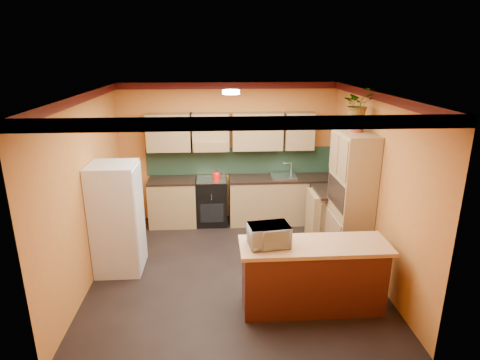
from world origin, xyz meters
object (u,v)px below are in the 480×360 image
stove (212,201)px  fridge (117,219)px  base_cabinets_back (244,201)px  microwave (269,235)px  breakfast_bar (313,278)px  pantry (351,198)px

stove → fridge: fridge is taller
base_cabinets_back → microwave: 2.93m
base_cabinets_back → fridge: fridge is taller
stove → microwave: microwave is taller
base_cabinets_back → stove: stove is taller
breakfast_bar → fridge: bearing=156.8°
fridge → stove: bearing=50.2°
pantry → microwave: bearing=-138.9°
base_cabinets_back → breakfast_bar: bearing=-76.4°
stove → pantry: bearing=-35.9°
stove → fridge: size_ratio=0.54×
microwave → fridge: bearing=143.1°
stove → pantry: size_ratio=0.43×
base_cabinets_back → stove: size_ratio=4.01×
pantry → breakfast_bar: pantry is taller
base_cabinets_back → fridge: (-2.03, -1.69, 0.41)m
fridge → microwave: fridge is taller
breakfast_bar → stove: bearing=114.7°
fridge → microwave: size_ratio=3.41×
stove → microwave: bearing=-75.7°
breakfast_bar → pantry: bearing=55.5°
stove → microwave: size_ratio=1.83×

